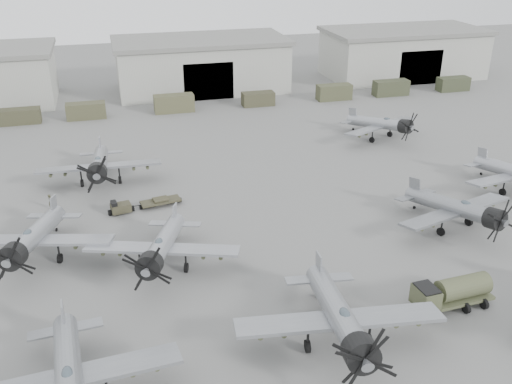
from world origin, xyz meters
TOP-DOWN VIEW (x-y plane):
  - ground at (0.00, 0.00)m, footprint 220.00×220.00m
  - hangar_center at (0.00, 61.96)m, footprint 29.00×14.80m
  - hangar_right at (38.00, 61.96)m, footprint 29.00×14.80m
  - support_truck_1 at (-28.74, 50.00)m, footprint 6.26×2.20m
  - support_truck_2 at (-19.29, 50.00)m, footprint 5.63×2.20m
  - support_truck_3 at (-6.36, 50.00)m, footprint 6.00×2.20m
  - support_truck_4 at (6.87, 50.00)m, footprint 5.04×2.20m
  - support_truck_5 at (19.66, 50.00)m, footprint 5.61×2.20m
  - support_truck_6 at (29.79, 50.00)m, footprint 5.88×2.20m
  - support_truck_7 at (41.51, 50.00)m, footprint 5.46×2.20m
  - aircraft_near_0 at (-19.86, -7.45)m, footprint 13.21×11.89m
  - aircraft_near_1 at (-2.80, -6.65)m, footprint 14.10×12.69m
  - aircraft_mid_0 at (-23.30, 9.98)m, footprint 13.19×11.87m
  - aircraft_mid_1 at (-13.11, 5.97)m, footprint 12.64×11.38m
  - aircraft_mid_2 at (14.08, 5.88)m, footprint 12.51×11.26m
  - aircraft_far_0 at (-17.69, 24.97)m, footprint 13.38×12.04m
  - aircraft_far_1 at (18.59, 30.43)m, footprint 11.70×10.60m
  - fuel_tanker at (7.08, -4.32)m, footprint 6.32×3.15m
  - tug_trailer at (-14.40, 17.84)m, footprint 7.12×2.51m
  - ground_crew at (-22.65, 20.39)m, footprint 0.44×0.61m

SIDE VIEW (x-z plane):
  - ground at x=0.00m, z-range 0.00..0.00m
  - tug_trailer at x=-14.40m, z-range -0.18..1.23m
  - ground_crew at x=-22.65m, z-range 0.00..1.57m
  - support_truck_4 at x=6.87m, z-range 0.00..2.11m
  - support_truck_1 at x=-28.74m, z-range 0.00..2.16m
  - support_truck_7 at x=41.51m, z-range 0.00..2.32m
  - support_truck_2 at x=-19.29m, z-range 0.00..2.35m
  - support_truck_5 at x=19.66m, z-range 0.00..2.48m
  - support_truck_6 at x=29.79m, z-range 0.00..2.53m
  - support_truck_3 at x=-6.36m, z-range 0.00..2.64m
  - fuel_tanker at x=7.08m, z-range 0.18..2.57m
  - aircraft_far_1 at x=18.59m, z-range -0.22..4.56m
  - aircraft_mid_2 at x=14.08m, z-range -0.23..4.77m
  - aircraft_mid_1 at x=-13.11m, z-range -0.23..4.85m
  - aircraft_mid_0 at x=-23.30m, z-range -0.24..5.01m
  - aircraft_near_0 at x=-19.86m, z-range -0.24..5.03m
  - aircraft_far_0 at x=-17.69m, z-range -0.24..5.12m
  - aircraft_near_1 at x=-2.80m, z-range -0.25..5.35m
  - hangar_center at x=0.00m, z-range 0.02..8.72m
  - hangar_right at x=38.00m, z-range 0.02..8.72m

